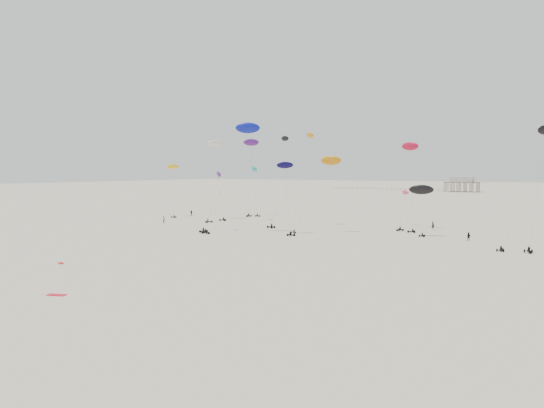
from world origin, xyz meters
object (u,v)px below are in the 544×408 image
Objects in this scene: rig_0 at (272,165)px; spectator_0 at (164,223)px; rig_4 at (327,168)px; pavilion_main at (462,185)px.

spectator_0 is at bearing 72.05° from rig_0.
spectator_0 is at bearing -32.48° from rig_4.
rig_4 is (17.10, -248.78, 10.72)m from pavilion_main.
pavilion_main is 0.79× the size of rig_0.
rig_4 is at bearing 139.78° from rig_0.
spectator_0 is (-13.33, -35.28, -15.86)m from rig_0.
pavilion_main is 218.95m from rig_0.
spectator_0 is (-46.30, -4.56, -14.94)m from rig_4.
rig_0 is 40.91m from spectator_0.
rig_4 is at bearing -123.96° from spectator_0.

